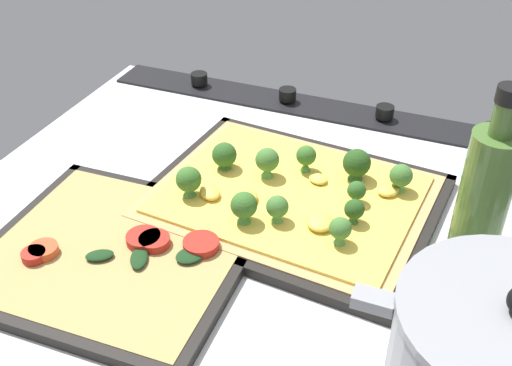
{
  "coord_description": "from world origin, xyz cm",
  "views": [
    {
      "loc": [
        -21.19,
        57.8,
        47.65
      ],
      "look_at": [
        1.72,
        0.56,
        4.73
      ],
      "focal_mm": 43.87,
      "sensor_mm": 36.0,
      "label": 1
    }
  ],
  "objects_px": {
    "broccoli_pizza": "(291,194)",
    "veggie_pizza_back": "(118,251)",
    "baking_tray_front": "(290,202)",
    "baking_tray_back": "(116,256)",
    "oil_bottle": "(483,202)",
    "cooking_pot": "(501,365)"
  },
  "relations": [
    {
      "from": "broccoli_pizza",
      "to": "veggie_pizza_back",
      "type": "bearing_deg",
      "value": 48.68
    },
    {
      "from": "baking_tray_back",
      "to": "cooking_pot",
      "type": "bearing_deg",
      "value": 172.7
    },
    {
      "from": "broccoli_pizza",
      "to": "cooking_pot",
      "type": "relative_size",
      "value": 1.38
    },
    {
      "from": "baking_tray_back",
      "to": "oil_bottle",
      "type": "xyz_separation_m",
      "value": [
        -0.37,
        -0.13,
        0.09
      ]
    },
    {
      "from": "baking_tray_back",
      "to": "cooking_pot",
      "type": "distance_m",
      "value": 0.42
    },
    {
      "from": "baking_tray_front",
      "to": "baking_tray_back",
      "type": "xyz_separation_m",
      "value": [
        0.15,
        0.17,
        0.0
      ]
    },
    {
      "from": "baking_tray_front",
      "to": "broccoli_pizza",
      "type": "distance_m",
      "value": 0.01
    },
    {
      "from": "broccoli_pizza",
      "to": "oil_bottle",
      "type": "xyz_separation_m",
      "value": [
        -0.22,
        0.04,
        0.08
      ]
    },
    {
      "from": "baking_tray_front",
      "to": "broccoli_pizza",
      "type": "relative_size",
      "value": 1.07
    },
    {
      "from": "veggie_pizza_back",
      "to": "oil_bottle",
      "type": "height_order",
      "value": "oil_bottle"
    },
    {
      "from": "baking_tray_front",
      "to": "oil_bottle",
      "type": "relative_size",
      "value": 1.69
    },
    {
      "from": "baking_tray_front",
      "to": "baking_tray_back",
      "type": "distance_m",
      "value": 0.23
    },
    {
      "from": "baking_tray_front",
      "to": "cooking_pot",
      "type": "xyz_separation_m",
      "value": [
        -0.26,
        0.22,
        0.06
      ]
    },
    {
      "from": "broccoli_pizza",
      "to": "baking_tray_back",
      "type": "bearing_deg",
      "value": 48.34
    },
    {
      "from": "veggie_pizza_back",
      "to": "broccoli_pizza",
      "type": "bearing_deg",
      "value": -131.32
    },
    {
      "from": "broccoli_pizza",
      "to": "baking_tray_back",
      "type": "distance_m",
      "value": 0.23
    },
    {
      "from": "broccoli_pizza",
      "to": "baking_tray_back",
      "type": "xyz_separation_m",
      "value": [
        0.15,
        0.17,
        -0.01
      ]
    },
    {
      "from": "cooking_pot",
      "to": "broccoli_pizza",
      "type": "bearing_deg",
      "value": -40.62
    },
    {
      "from": "cooking_pot",
      "to": "oil_bottle",
      "type": "relative_size",
      "value": 1.14
    },
    {
      "from": "baking_tray_front",
      "to": "veggie_pizza_back",
      "type": "distance_m",
      "value": 0.22
    },
    {
      "from": "baking_tray_front",
      "to": "broccoli_pizza",
      "type": "bearing_deg",
      "value": 119.42
    },
    {
      "from": "baking_tray_front",
      "to": "cooking_pot",
      "type": "height_order",
      "value": "cooking_pot"
    }
  ]
}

